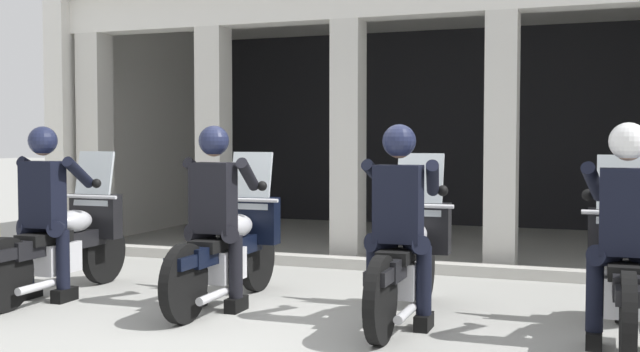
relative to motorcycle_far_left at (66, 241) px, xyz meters
name	(u,v)px	position (x,y,z in m)	size (l,w,h in m)	color
ground_plane	(391,265)	(2.46, 2.70, -0.50)	(80.00, 80.00, 0.00)	#999993
station_building	(459,90)	(2.80, 5.26, 1.69)	(10.13, 4.92, 3.48)	black
kerb_strip	(412,266)	(2.80, 2.31, -0.44)	(9.63, 0.24, 0.12)	#B7B5AD
motorcycle_far_left	(66,241)	(0.00, 0.00, 0.00)	(0.62, 2.04, 1.35)	black
police_officer_far_left	(45,198)	(0.00, -0.28, 0.44)	(0.63, 0.61, 1.58)	black
motorcycle_center_left	(230,247)	(1.64, 0.17, 0.00)	(0.62, 2.04, 1.35)	black
police_officer_center_left	(215,201)	(1.64, -0.11, 0.44)	(0.63, 0.61, 1.58)	black
motorcycle_center_right	(408,258)	(3.28, 0.10, 0.00)	(0.62, 2.04, 1.35)	black
police_officer_center_right	(399,208)	(3.28, -0.18, 0.44)	(0.63, 0.61, 1.58)	black
motorcycle_far_right	(624,272)	(4.92, 0.00, 0.00)	(0.62, 2.04, 1.35)	black
police_officer_far_right	(627,216)	(4.91, -0.29, 0.44)	(0.63, 0.61, 1.58)	black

